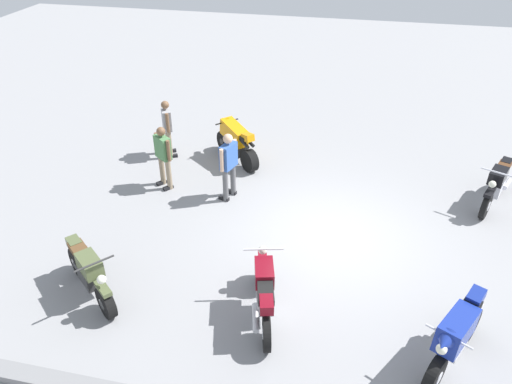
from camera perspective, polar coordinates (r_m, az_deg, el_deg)
The scene contains 9 objects.
ground_plane at distance 10.76m, azimuth 8.96°, elevation -5.21°, with size 40.00×40.00×0.00m, color gray.
motorcycle_black_cruiser at distance 12.74m, azimuth 26.20°, elevation 0.83°, with size 1.02×1.96×1.09m.
motorcycle_orange_sportbike at distance 13.26m, azimuth -2.34°, elevation 5.99°, with size 1.51×1.52×1.14m.
motorcycle_blue_sportbike at distance 8.44m, azimuth 22.23°, elevation -15.15°, with size 1.11×1.81×1.14m.
motorcycle_maroon_cruiser at distance 8.61m, azimuth 0.97°, elevation -11.57°, with size 0.78×2.05×1.09m.
motorcycle_olive_vintage at distance 9.51m, azimuth -18.80°, elevation -8.91°, with size 1.59×1.38×1.07m.
person_in_green_shirt at distance 12.12m, azimuth -10.73°, elevation 4.38°, with size 0.56×0.50×1.62m.
person_in_blue_shirt at distance 11.44m, azimuth -3.21°, elevation 3.46°, with size 0.42×0.65×1.69m.
person_in_gray_shirt at distance 13.61m, azimuth -10.29°, elevation 7.63°, with size 0.47×0.60×1.60m.
Camera 1 is at (-0.17, 8.56, 6.51)m, focal length 34.39 mm.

